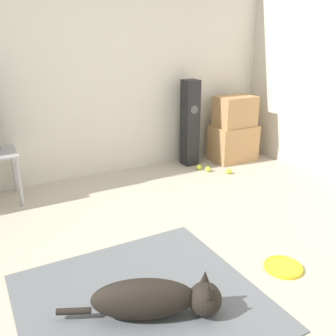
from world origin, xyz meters
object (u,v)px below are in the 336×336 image
object	(u,v)px
cardboard_box_lower	(233,143)
floor_speaker	(190,123)
tennis_ball_by_boxes	(208,169)
dog	(156,299)
frisbee	(283,267)
cardboard_box_upper	(235,111)
tennis_ball_near_speaker	(199,167)
tennis_ball_loose_on_carpet	(229,171)

from	to	relation	value
cardboard_box_lower	floor_speaker	bearing A→B (deg)	167.48
tennis_ball_by_boxes	floor_speaker	bearing A→B (deg)	96.96
floor_speaker	dog	bearing A→B (deg)	-125.86
floor_speaker	frisbee	bearing A→B (deg)	-105.27
cardboard_box_upper	cardboard_box_lower	bearing A→B (deg)	125.14
cardboard_box_lower	floor_speaker	size ratio (longest dim) A/B	0.53
dog	tennis_ball_by_boxes	bearing A→B (deg)	48.58
cardboard_box_lower	tennis_ball_near_speaker	world-z (taller)	cardboard_box_lower
dog	cardboard_box_lower	distance (m)	3.05
tennis_ball_loose_on_carpet	cardboard_box_lower	bearing A→B (deg)	47.72
floor_speaker	tennis_ball_by_boxes	size ratio (longest dim) A/B	15.96
floor_speaker	tennis_ball_near_speaker	distance (m)	0.55
cardboard_box_lower	tennis_ball_loose_on_carpet	size ratio (longest dim) A/B	8.44
cardboard_box_lower	tennis_ball_near_speaker	size ratio (longest dim) A/B	8.44
dog	tennis_ball_near_speaker	distance (m)	2.56
cardboard_box_lower	floor_speaker	xyz separation A→B (m)	(-0.58, 0.13, 0.30)
frisbee	tennis_ball_loose_on_carpet	bearing A→B (deg)	64.15
frisbee	tennis_ball_near_speaker	xyz separation A→B (m)	(0.60, 2.00, 0.02)
cardboard_box_upper	tennis_ball_loose_on_carpet	bearing A→B (deg)	-132.58
tennis_ball_by_boxes	cardboard_box_upper	bearing A→B (deg)	22.45
floor_speaker	tennis_ball_loose_on_carpet	bearing A→B (deg)	-67.90
frisbee	cardboard_box_lower	distance (m)	2.44
cardboard_box_lower	frisbee	bearing A→B (deg)	-119.49
dog	cardboard_box_lower	world-z (taller)	cardboard_box_lower
cardboard_box_lower	tennis_ball_by_boxes	bearing A→B (deg)	-157.27
dog	frisbee	bearing A→B (deg)	-0.21
dog	floor_speaker	world-z (taller)	floor_speaker
frisbee	floor_speaker	xyz separation A→B (m)	(0.61, 2.24, 0.51)
cardboard_box_lower	dog	bearing A→B (deg)	-136.22
dog	tennis_ball_near_speaker	world-z (taller)	dog
cardboard_box_upper	dog	bearing A→B (deg)	-136.27
frisbee	tennis_ball_loose_on_carpet	xyz separation A→B (m)	(0.83, 1.71, 0.02)
frisbee	cardboard_box_upper	distance (m)	2.51
tennis_ball_near_speaker	cardboard_box_lower	bearing A→B (deg)	10.42
frisbee	cardboard_box_upper	bearing A→B (deg)	60.45
floor_speaker	cardboard_box_lower	bearing A→B (deg)	-12.52
cardboard_box_lower	tennis_ball_by_boxes	distance (m)	0.62
cardboard_box_upper	tennis_ball_near_speaker	xyz separation A→B (m)	(-0.60, -0.11, -0.61)
floor_speaker	tennis_ball_loose_on_carpet	world-z (taller)	floor_speaker
floor_speaker	tennis_ball_loose_on_carpet	xyz separation A→B (m)	(0.22, -0.53, -0.49)
dog	tennis_ball_loose_on_carpet	world-z (taller)	dog
floor_speaker	tennis_ball_by_boxes	bearing A→B (deg)	-83.04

